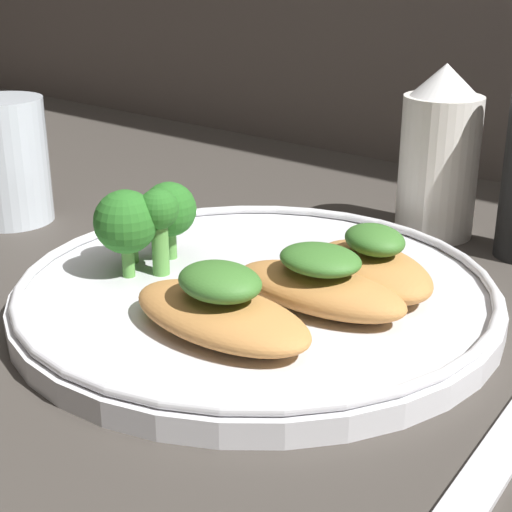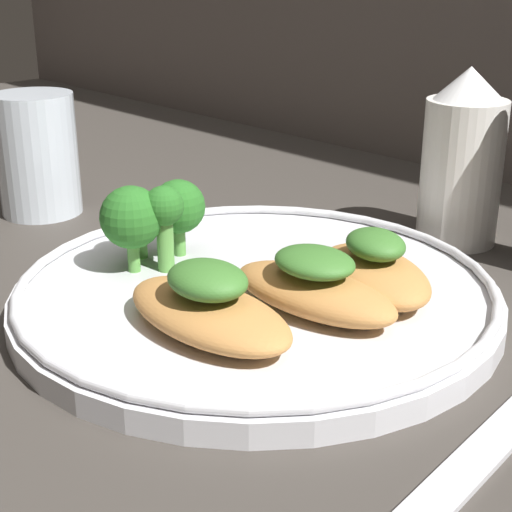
{
  "view_description": "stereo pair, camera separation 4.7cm",
  "coord_description": "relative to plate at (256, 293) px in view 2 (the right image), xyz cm",
  "views": [
    {
      "loc": [
        28.03,
        -33.31,
        20.62
      ],
      "look_at": [
        0.0,
        0.0,
        3.4
      ],
      "focal_mm": 55.0,
      "sensor_mm": 36.0,
      "label": 1
    },
    {
      "loc": [
        31.44,
        -30.11,
        20.62
      ],
      "look_at": [
        0.0,
        0.0,
        3.4
      ],
      "focal_mm": 55.0,
      "sensor_mm": 36.0,
      "label": 2
    }
  ],
  "objects": [
    {
      "name": "grilled_meat_back",
      "position": [
        5.48,
        4.39,
        1.86
      ],
      "size": [
        10.79,
        8.92,
        3.91
      ],
      "color": "#BC7F42",
      "rests_on": "plate"
    },
    {
      "name": "fork",
      "position": [
        17.73,
        -3.68,
        -0.69
      ],
      "size": [
        3.52,
        17.79,
        0.6
      ],
      "color": "silver",
      "rests_on": "ground_plane"
    },
    {
      "name": "sauce_bottle",
      "position": [
        1.85,
        18.96,
        5.18
      ],
      "size": [
        5.85,
        5.85,
        12.91
      ],
      "color": "white",
      "rests_on": "ground_plane"
    },
    {
      "name": "grilled_meat_middle",
      "position": [
        4.69,
        0.1,
        1.89
      ],
      "size": [
        11.04,
        5.57,
        3.72
      ],
      "color": "#BC7F42",
      "rests_on": "plate"
    },
    {
      "name": "broccoli_bunch",
      "position": [
        -7.31,
        -2.37,
        3.84
      ],
      "size": [
        5.65,
        7.13,
        5.57
      ],
      "color": "#569942",
      "rests_on": "plate"
    },
    {
      "name": "drinking_glass",
      "position": [
        -25.66,
        -0.38,
        3.94
      ],
      "size": [
        6.5,
        6.5,
        9.85
      ],
      "color": "silver",
      "rests_on": "ground_plane"
    },
    {
      "name": "grilled_meat_front",
      "position": [
        2.57,
        -5.97,
        1.86
      ],
      "size": [
        11.37,
        5.71,
        3.93
      ],
      "color": "#BC7F42",
      "rests_on": "plate"
    },
    {
      "name": "plate",
      "position": [
        0.0,
        0.0,
        0.0
      ],
      "size": [
        29.46,
        29.46,
        2.0
      ],
      "color": "silver",
      "rests_on": "ground_plane"
    },
    {
      "name": "ground_plane",
      "position": [
        0.0,
        0.0,
        -1.49
      ],
      "size": [
        180.0,
        180.0,
        1.0
      ],
      "primitive_type": "cube",
      "color": "#3D3833"
    }
  ]
}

